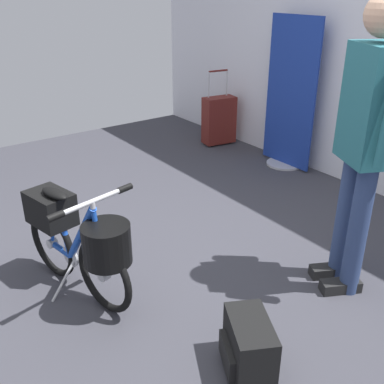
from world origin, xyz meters
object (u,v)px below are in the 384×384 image
object	(u,v)px
backpack_on_floor	(248,347)
floor_banner_stand	(290,103)
rolling_suitcase	(219,120)
folding_bike_foreground	(79,238)
visitor_near_wall	(366,135)

from	to	relation	value
backpack_on_floor	floor_banner_stand	bearing A→B (deg)	129.71
rolling_suitcase	backpack_on_floor	distance (m)	3.36
floor_banner_stand	folding_bike_foreground	bearing A→B (deg)	-73.21
floor_banner_stand	visitor_near_wall	size ratio (longest dim) A/B	0.86
visitor_near_wall	folding_bike_foreground	bearing A→B (deg)	-122.38
floor_banner_stand	rolling_suitcase	distance (m)	0.98
folding_bike_foreground	visitor_near_wall	size ratio (longest dim) A/B	0.57
floor_banner_stand	visitor_near_wall	world-z (taller)	visitor_near_wall
floor_banner_stand	visitor_near_wall	distance (m)	2.03
backpack_on_floor	rolling_suitcase	bearing A→B (deg)	143.18
visitor_near_wall	backpack_on_floor	distance (m)	1.26
visitor_near_wall	rolling_suitcase	bearing A→B (deg)	157.06
floor_banner_stand	folding_bike_foreground	xyz separation A→B (m)	(0.76, -2.53, -0.26)
visitor_near_wall	backpack_on_floor	bearing A→B (deg)	-79.85
floor_banner_stand	visitor_near_wall	bearing A→B (deg)	-36.60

